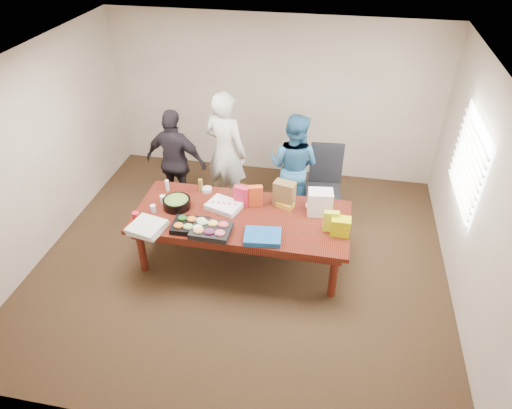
% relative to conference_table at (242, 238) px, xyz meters
% --- Properties ---
extents(floor, '(5.50, 5.00, 0.02)m').
position_rel_conference_table_xyz_m(floor, '(0.00, 0.00, -0.39)').
color(floor, '#47301E').
rests_on(floor, ground).
extents(ceiling, '(5.50, 5.00, 0.02)m').
position_rel_conference_table_xyz_m(ceiling, '(0.00, 0.00, 2.33)').
color(ceiling, white).
rests_on(ceiling, wall_back).
extents(wall_back, '(5.50, 0.04, 2.70)m').
position_rel_conference_table_xyz_m(wall_back, '(0.00, 2.50, 0.98)').
color(wall_back, beige).
rests_on(wall_back, floor).
extents(wall_front, '(5.50, 0.04, 2.70)m').
position_rel_conference_table_xyz_m(wall_front, '(0.00, -2.50, 0.98)').
color(wall_front, beige).
rests_on(wall_front, floor).
extents(wall_left, '(0.04, 5.00, 2.70)m').
position_rel_conference_table_xyz_m(wall_left, '(-2.75, 0.00, 0.98)').
color(wall_left, beige).
rests_on(wall_left, floor).
extents(wall_right, '(0.04, 5.00, 2.70)m').
position_rel_conference_table_xyz_m(wall_right, '(2.75, 0.00, 0.98)').
color(wall_right, beige).
rests_on(wall_right, floor).
extents(window_panel, '(0.03, 1.40, 1.10)m').
position_rel_conference_table_xyz_m(window_panel, '(2.72, 0.60, 1.12)').
color(window_panel, white).
rests_on(window_panel, wall_right).
extents(window_blinds, '(0.04, 1.36, 1.00)m').
position_rel_conference_table_xyz_m(window_blinds, '(2.68, 0.60, 1.12)').
color(window_blinds, beige).
rests_on(window_blinds, wall_right).
extents(conference_table, '(2.80, 1.20, 0.75)m').
position_rel_conference_table_xyz_m(conference_table, '(0.00, 0.00, 0.00)').
color(conference_table, '#4C1C0F').
rests_on(conference_table, floor).
extents(office_chair, '(0.63, 0.63, 1.15)m').
position_rel_conference_table_xyz_m(office_chair, '(1.00, 1.10, 0.20)').
color(office_chair, black).
rests_on(office_chair, floor).
extents(person_center, '(0.82, 0.67, 1.92)m').
position_rel_conference_table_xyz_m(person_center, '(-0.51, 1.24, 0.59)').
color(person_center, silver).
rests_on(person_center, floor).
extents(person_right, '(0.95, 0.83, 1.65)m').
position_rel_conference_table_xyz_m(person_right, '(0.52, 1.26, 0.45)').
color(person_right, '#2D6792').
rests_on(person_right, floor).
extents(person_left, '(1.02, 0.54, 1.66)m').
position_rel_conference_table_xyz_m(person_left, '(-1.24, 1.03, 0.46)').
color(person_left, black).
rests_on(person_left, floor).
extents(veggie_tray, '(0.46, 0.37, 0.07)m').
position_rel_conference_table_xyz_m(veggie_tray, '(-0.57, -0.37, 0.41)').
color(veggie_tray, black).
rests_on(veggie_tray, conference_table).
extents(fruit_tray, '(0.49, 0.39, 0.07)m').
position_rel_conference_table_xyz_m(fruit_tray, '(-0.29, -0.42, 0.41)').
color(fruit_tray, black).
rests_on(fruit_tray, conference_table).
extents(sheet_cake, '(0.51, 0.44, 0.08)m').
position_rel_conference_table_xyz_m(sheet_cake, '(-0.26, 0.12, 0.41)').
color(sheet_cake, white).
rests_on(sheet_cake, conference_table).
extents(salad_bowl, '(0.45, 0.45, 0.12)m').
position_rel_conference_table_xyz_m(salad_bowl, '(-0.88, 0.03, 0.43)').
color(salad_bowl, black).
rests_on(salad_bowl, conference_table).
extents(chip_bag_blue, '(0.48, 0.38, 0.07)m').
position_rel_conference_table_xyz_m(chip_bag_blue, '(0.35, -0.41, 0.41)').
color(chip_bag_blue, '#17539C').
rests_on(chip_bag_blue, conference_table).
extents(chip_bag_red, '(0.20, 0.11, 0.28)m').
position_rel_conference_table_xyz_m(chip_bag_red, '(-0.05, 0.23, 0.52)').
color(chip_bag_red, red).
rests_on(chip_bag_red, conference_table).
extents(chip_bag_yellow, '(0.19, 0.09, 0.28)m').
position_rel_conference_table_xyz_m(chip_bag_yellow, '(1.15, -0.09, 0.52)').
color(chip_bag_yellow, yellow).
rests_on(chip_bag_yellow, conference_table).
extents(chip_bag_orange, '(0.20, 0.13, 0.29)m').
position_rel_conference_table_xyz_m(chip_bag_orange, '(0.13, 0.27, 0.52)').
color(chip_bag_orange, '#D84B1E').
rests_on(chip_bag_orange, conference_table).
extents(mayo_jar, '(0.11, 0.11, 0.14)m').
position_rel_conference_table_xyz_m(mayo_jar, '(0.02, 0.34, 0.44)').
color(mayo_jar, silver).
rests_on(mayo_jar, conference_table).
extents(mustard_bottle, '(0.07, 0.07, 0.16)m').
position_rel_conference_table_xyz_m(mustard_bottle, '(0.11, 0.49, 0.46)').
color(mustard_bottle, '#FBB211').
rests_on(mustard_bottle, conference_table).
extents(dressing_bottle, '(0.07, 0.07, 0.19)m').
position_rel_conference_table_xyz_m(dressing_bottle, '(-0.68, 0.45, 0.47)').
color(dressing_bottle, olive).
rests_on(dressing_bottle, conference_table).
extents(ranch_bottle, '(0.05, 0.05, 0.16)m').
position_rel_conference_table_xyz_m(ranch_bottle, '(-1.14, 0.39, 0.45)').
color(ranch_bottle, white).
rests_on(ranch_bottle, conference_table).
extents(banana_bunch, '(0.25, 0.20, 0.07)m').
position_rel_conference_table_xyz_m(banana_bunch, '(0.53, 0.30, 0.41)').
color(banana_bunch, gold).
rests_on(banana_bunch, conference_table).
extents(bread_loaf, '(0.29, 0.17, 0.11)m').
position_rel_conference_table_xyz_m(bread_loaf, '(-0.01, 0.51, 0.43)').
color(bread_loaf, brown).
rests_on(bread_loaf, conference_table).
extents(kraft_bag, '(0.30, 0.22, 0.36)m').
position_rel_conference_table_xyz_m(kraft_bag, '(0.51, 0.34, 0.55)').
color(kraft_bag, brown).
rests_on(kraft_bag, conference_table).
extents(red_cup, '(0.10, 0.10, 0.12)m').
position_rel_conference_table_xyz_m(red_cup, '(-1.30, -0.35, 0.44)').
color(red_cup, '#B31724').
rests_on(red_cup, conference_table).
extents(clear_cup_a, '(0.09, 0.09, 0.10)m').
position_rel_conference_table_xyz_m(clear_cup_a, '(-1.15, -0.13, 0.42)').
color(clear_cup_a, silver).
rests_on(clear_cup_a, conference_table).
extents(clear_cup_b, '(0.08, 0.08, 0.11)m').
position_rel_conference_table_xyz_m(clear_cup_b, '(-1.10, 0.09, 0.43)').
color(clear_cup_b, white).
rests_on(clear_cup_b, conference_table).
extents(pizza_box_lower, '(0.45, 0.45, 0.04)m').
position_rel_conference_table_xyz_m(pizza_box_lower, '(-1.08, -0.51, 0.40)').
color(pizza_box_lower, white).
rests_on(pizza_box_lower, conference_table).
extents(pizza_box_upper, '(0.47, 0.47, 0.04)m').
position_rel_conference_table_xyz_m(pizza_box_upper, '(-1.08, -0.53, 0.44)').
color(pizza_box_upper, beige).
rests_on(pizza_box_upper, pizza_box_lower).
extents(plate_a, '(0.28, 0.28, 0.01)m').
position_rel_conference_table_xyz_m(plate_a, '(0.91, 0.37, 0.38)').
color(plate_a, white).
rests_on(plate_a, conference_table).
extents(plate_b, '(0.30, 0.30, 0.02)m').
position_rel_conference_table_xyz_m(plate_b, '(0.92, 0.39, 0.38)').
color(plate_b, white).
rests_on(plate_b, conference_table).
extents(dip_bowl_a, '(0.15, 0.15, 0.05)m').
position_rel_conference_table_xyz_m(dip_bowl_a, '(0.53, 0.37, 0.40)').
color(dip_bowl_a, beige).
rests_on(dip_bowl_a, conference_table).
extents(dip_bowl_b, '(0.15, 0.15, 0.06)m').
position_rel_conference_table_xyz_m(dip_bowl_b, '(-0.59, 0.46, 0.40)').
color(dip_bowl_b, silver).
rests_on(dip_bowl_b, conference_table).
extents(grocery_bag_white, '(0.34, 0.26, 0.33)m').
position_rel_conference_table_xyz_m(grocery_bag_white, '(0.99, 0.25, 0.54)').
color(grocery_bag_white, white).
rests_on(grocery_bag_white, conference_table).
extents(grocery_bag_yellow, '(0.23, 0.16, 0.23)m').
position_rel_conference_table_xyz_m(grocery_bag_yellow, '(1.27, -0.14, 0.49)').
color(grocery_bag_yellow, '#D8E202').
rests_on(grocery_bag_yellow, conference_table).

